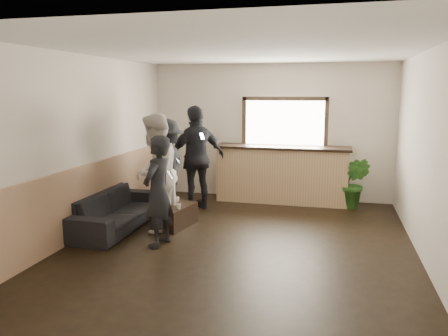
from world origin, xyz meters
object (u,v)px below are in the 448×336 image
(cup_b, at_px, (179,206))
(person_a, at_px, (158,191))
(person_c, at_px, (166,168))
(person_d, at_px, (197,158))
(cup_a, at_px, (176,200))
(sofa, at_px, (116,210))
(coffee_table, at_px, (175,216))
(person_b, at_px, (155,173))
(bar_counter, at_px, (282,171))
(potted_plant, at_px, (354,183))

(cup_b, height_order, person_a, person_a)
(person_c, height_order, person_d, person_d)
(cup_a, relative_size, person_c, 0.07)
(sofa, height_order, coffee_table, sofa)
(sofa, distance_m, person_b, 0.95)
(bar_counter, distance_m, person_b, 2.97)
(person_b, xyz_separation_m, person_c, (-0.11, 0.77, -0.06))
(person_b, bearing_deg, cup_a, 153.62)
(potted_plant, distance_m, person_d, 3.06)
(coffee_table, relative_size, person_b, 0.42)
(coffee_table, height_order, cup_b, cup_b)
(cup_a, bearing_deg, person_c, 131.79)
(person_a, height_order, person_d, person_d)
(sofa, bearing_deg, cup_a, -58.51)
(bar_counter, xyz_separation_m, cup_a, (-1.60, -1.92, -0.24))
(coffee_table, xyz_separation_m, person_d, (0.02, 1.17, 0.81))
(coffee_table, distance_m, person_d, 1.43)
(potted_plant, relative_size, person_b, 0.53)
(cup_b, distance_m, potted_plant, 3.52)
(cup_b, xyz_separation_m, potted_plant, (2.81, 2.11, 0.10))
(coffee_table, distance_m, person_a, 1.11)
(sofa, distance_m, cup_b, 1.07)
(person_a, relative_size, person_d, 0.82)
(cup_a, height_order, person_a, person_a)
(cup_a, xyz_separation_m, person_c, (-0.28, 0.31, 0.48))
(sofa, distance_m, person_d, 1.88)
(cup_b, distance_m, person_b, 0.66)
(person_c, distance_m, person_d, 0.75)
(cup_a, xyz_separation_m, person_b, (-0.16, -0.46, 0.54))
(person_b, bearing_deg, bar_counter, 136.39)
(cup_b, bearing_deg, person_b, -168.47)
(cup_a, relative_size, person_d, 0.06)
(bar_counter, xyz_separation_m, person_a, (-1.43, -3.04, 0.17))
(person_a, bearing_deg, cup_a, -164.86)
(bar_counter, distance_m, sofa, 3.48)
(person_a, bearing_deg, person_b, -147.01)
(cup_b, height_order, person_d, person_d)
(cup_a, height_order, person_d, person_d)
(cup_a, relative_size, person_b, 0.07)
(bar_counter, bearing_deg, sofa, -135.08)
(sofa, relative_size, person_a, 1.28)
(cup_b, bearing_deg, bar_counter, 58.79)
(bar_counter, height_order, cup_b, bar_counter)
(person_c, bearing_deg, coffee_table, 30.64)
(sofa, distance_m, person_a, 1.29)
(person_b, bearing_deg, person_d, 162.90)
(person_c, bearing_deg, person_a, 14.64)
(coffee_table, bearing_deg, person_b, -132.87)
(bar_counter, xyz_separation_m, potted_plant, (1.42, -0.20, -0.14))
(person_a, distance_m, person_c, 1.51)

